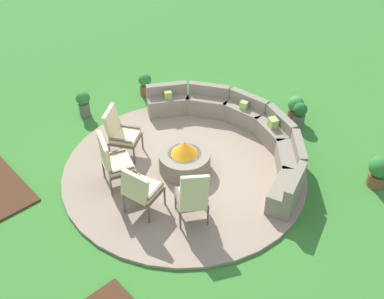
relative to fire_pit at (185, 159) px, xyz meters
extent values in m
plane|color=#387A2D|center=(0.00, 0.00, -0.32)|extent=(24.00, 24.00, 0.00)
cylinder|color=gray|center=(0.00, 0.00, -0.29)|extent=(4.88, 4.88, 0.06)
cylinder|color=gray|center=(0.00, 0.00, -0.06)|extent=(1.03, 1.03, 0.40)
cylinder|color=black|center=(0.00, 0.00, 0.11)|extent=(0.67, 0.67, 0.06)
cone|color=orange|center=(0.00, 0.00, 0.28)|extent=(0.53, 0.53, 0.28)
cube|color=gray|center=(1.93, 0.74, -0.04)|extent=(0.76, 1.04, 0.44)
cube|color=gray|center=(2.07, 0.79, 0.30)|extent=(0.49, 0.94, 0.25)
cube|color=gray|center=(1.43, 1.50, -0.04)|extent=(0.99, 0.98, 0.44)
cube|color=gray|center=(1.53, 1.61, 0.30)|extent=(0.79, 0.77, 0.25)
cube|color=gray|center=(0.64, 1.97, -0.04)|extent=(1.04, 0.72, 0.44)
cube|color=gray|center=(0.68, 2.11, 0.30)|extent=(0.95, 0.44, 0.25)
cube|color=gray|center=(-0.28, 2.05, -0.04)|extent=(0.99, 0.57, 0.44)
cube|color=gray|center=(-0.30, 2.19, 0.30)|extent=(0.96, 0.28, 0.25)
cube|color=gray|center=(-1.14, 1.73, -0.04)|extent=(1.04, 0.89, 0.44)
cube|color=gray|center=(-1.21, 1.85, 0.30)|extent=(0.88, 0.65, 0.25)
cube|color=gray|center=(-1.77, 1.07, -0.04)|extent=(0.87, 1.04, 0.44)
cube|color=gray|center=(-1.90, 1.15, 0.30)|extent=(0.62, 0.89, 0.25)
cube|color=#93B756|center=(-0.27, 2.00, 0.26)|extent=(0.20, 0.18, 0.16)
cube|color=#93B756|center=(0.62, 1.92, 0.28)|extent=(0.25, 0.24, 0.20)
cube|color=#93B756|center=(-1.73, 1.04, 0.26)|extent=(0.20, 0.21, 0.16)
cylinder|color=brown|center=(-1.09, -0.21, -0.07)|extent=(0.04, 0.04, 0.38)
cylinder|color=brown|center=(-0.80, -0.64, -0.07)|extent=(0.04, 0.04, 0.38)
cylinder|color=brown|center=(-1.53, -0.51, -0.07)|extent=(0.04, 0.04, 0.38)
cylinder|color=brown|center=(-1.25, -0.93, -0.07)|extent=(0.04, 0.04, 0.38)
cube|color=brown|center=(-1.17, -0.57, 0.14)|extent=(0.78, 0.77, 0.05)
cube|color=beige|center=(-1.17, -0.57, 0.21)|extent=(0.71, 0.71, 0.09)
cube|color=beige|center=(-1.37, -0.71, 0.49)|extent=(0.38, 0.56, 0.69)
cube|color=brown|center=(-1.30, -0.37, 0.28)|extent=(0.43, 0.31, 0.04)
cube|color=brown|center=(-1.03, -0.78, 0.28)|extent=(0.43, 0.31, 0.04)
cylinder|color=brown|center=(-0.73, -0.85, -0.07)|extent=(0.04, 0.04, 0.38)
cylinder|color=brown|center=(-0.19, -1.05, -0.07)|extent=(0.04, 0.04, 0.38)
cylinder|color=brown|center=(-0.90, -1.32, -0.07)|extent=(0.04, 0.04, 0.38)
cylinder|color=brown|center=(-0.36, -1.51, -0.07)|extent=(0.04, 0.04, 0.38)
cube|color=brown|center=(-0.54, -1.18, 0.14)|extent=(0.75, 0.71, 0.05)
cube|color=beige|center=(-0.54, -1.18, 0.21)|extent=(0.69, 0.65, 0.09)
cube|color=beige|center=(-0.62, -1.39, 0.52)|extent=(0.63, 0.33, 0.77)
cube|color=brown|center=(-0.80, -1.09, 0.28)|extent=(0.20, 0.44, 0.04)
cube|color=brown|center=(-0.29, -1.28, 0.28)|extent=(0.20, 0.44, 0.04)
cylinder|color=brown|center=(-0.01, -1.09, -0.07)|extent=(0.04, 0.04, 0.38)
cylinder|color=brown|center=(0.49, -0.93, -0.07)|extent=(0.04, 0.04, 0.38)
cylinder|color=brown|center=(0.15, -1.59, -0.07)|extent=(0.04, 0.04, 0.38)
cylinder|color=brown|center=(0.66, -1.43, -0.07)|extent=(0.04, 0.04, 0.38)
cube|color=brown|center=(0.32, -1.26, 0.14)|extent=(0.71, 0.71, 0.05)
cube|color=beige|center=(0.32, -1.26, 0.21)|extent=(0.65, 0.65, 0.09)
cube|color=beige|center=(0.40, -1.49, 0.45)|extent=(0.57, 0.28, 0.62)
cube|color=brown|center=(0.08, -1.34, 0.28)|extent=(0.20, 0.47, 0.04)
cube|color=brown|center=(0.56, -1.18, 0.28)|extent=(0.20, 0.47, 0.04)
cylinder|color=brown|center=(0.71, -0.85, -0.07)|extent=(0.04, 0.04, 0.38)
cylinder|color=brown|center=(0.96, -0.44, -0.07)|extent=(0.04, 0.04, 0.38)
cylinder|color=brown|center=(1.13, -1.11, -0.07)|extent=(0.04, 0.04, 0.38)
cylinder|color=brown|center=(1.38, -0.69, -0.07)|extent=(0.04, 0.04, 0.38)
cube|color=brown|center=(1.05, -0.77, 0.14)|extent=(0.73, 0.72, 0.05)
cube|color=beige|center=(1.05, -0.77, 0.21)|extent=(0.67, 0.67, 0.09)
cube|color=beige|center=(1.24, -0.89, 0.51)|extent=(0.37, 0.55, 0.72)
cube|color=brown|center=(0.93, -0.97, 0.28)|extent=(0.41, 0.28, 0.04)
cube|color=brown|center=(1.17, -0.58, 0.28)|extent=(0.41, 0.28, 0.04)
cylinder|color=#605B56|center=(-3.08, -0.38, -0.15)|extent=(0.25, 0.25, 0.33)
sphere|color=#2D7A33|center=(-3.08, -0.38, 0.15)|extent=(0.32, 0.32, 0.32)
sphere|color=#DB337A|center=(-3.04, -0.38, 0.21)|extent=(0.11, 0.11, 0.11)
cylinder|color=brown|center=(2.80, 2.47, -0.19)|extent=(0.35, 0.35, 0.26)
sphere|color=#2D7A33|center=(2.80, 2.47, 0.13)|extent=(0.43, 0.43, 0.43)
cylinder|color=brown|center=(0.36, 3.06, -0.18)|extent=(0.30, 0.30, 0.28)
sphere|color=#3D8E42|center=(0.36, 3.06, 0.12)|extent=(0.37, 0.37, 0.37)
cylinder|color=brown|center=(-2.83, 1.23, -0.18)|extent=(0.27, 0.27, 0.28)
sphere|color=#2D7A33|center=(-2.83, 1.23, 0.11)|extent=(0.32, 0.32, 0.32)
cylinder|color=#605B56|center=(0.57, 2.95, -0.17)|extent=(0.27, 0.27, 0.30)
sphere|color=#236028|center=(0.57, 2.95, 0.13)|extent=(0.31, 0.31, 0.31)
sphere|color=yellow|center=(0.61, 2.95, 0.19)|extent=(0.12, 0.12, 0.12)
camera|label=1|loc=(5.33, -4.69, 5.87)|focal=43.61mm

